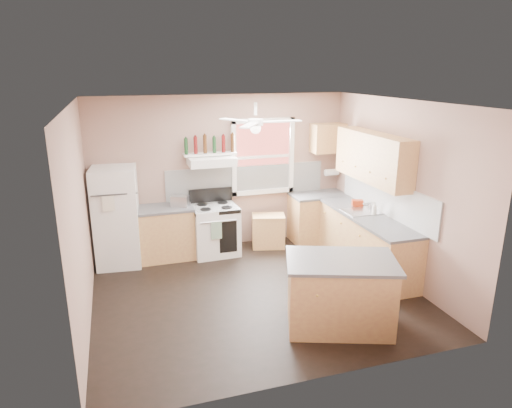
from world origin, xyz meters
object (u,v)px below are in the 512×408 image
object	(u,v)px
toaster	(180,201)
cart	(268,232)
stove	(215,230)
island	(340,295)
refrigerator	(117,217)

from	to	relation	value
toaster	cart	size ratio (longest dim) A/B	0.49
stove	island	bearing A→B (deg)	-72.28
refrigerator	cart	bearing A→B (deg)	5.28
stove	cart	xyz separation A→B (m)	(0.98, 0.02, -0.14)
toaster	stove	size ratio (longest dim) A/B	0.33
toaster	island	world-z (taller)	toaster
refrigerator	cart	size ratio (longest dim) A/B	2.84
refrigerator	island	size ratio (longest dim) A/B	1.30
toaster	island	distance (m)	3.25
refrigerator	cart	distance (m)	2.64
cart	toaster	bearing A→B (deg)	-165.89
toaster	stove	xyz separation A→B (m)	(0.57, -0.05, -0.56)
toaster	stove	world-z (taller)	toaster
cart	island	distance (m)	2.78
stove	island	distance (m)	2.92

